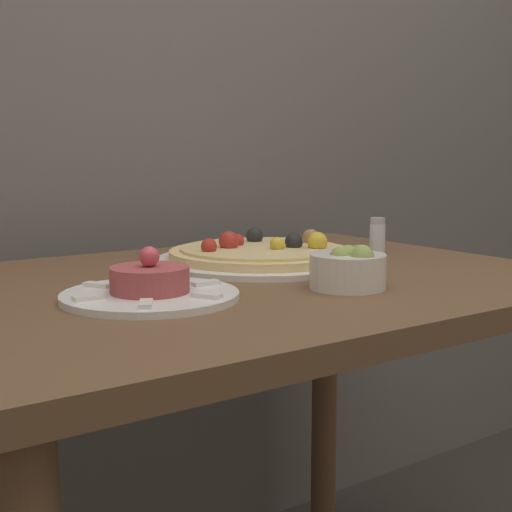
% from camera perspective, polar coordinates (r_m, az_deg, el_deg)
% --- Properties ---
extents(dining_table, '(1.02, 0.76, 0.75)m').
position_cam_1_polar(dining_table, '(1.16, -1.06, -7.52)').
color(dining_table, brown).
rests_on(dining_table, ground_plane).
extents(pizza_plate, '(0.38, 0.38, 0.06)m').
position_cam_1_polar(pizza_plate, '(1.27, 0.50, 0.09)').
color(pizza_plate, white).
rests_on(pizza_plate, dining_table).
extents(tartare_plate, '(0.24, 0.24, 0.07)m').
position_cam_1_polar(tartare_plate, '(0.97, -8.48, -2.58)').
color(tartare_plate, white).
rests_on(tartare_plate, dining_table).
extents(small_bowl, '(0.11, 0.11, 0.07)m').
position_cam_1_polar(small_bowl, '(1.04, 7.45, -0.98)').
color(small_bowl, silver).
rests_on(small_bowl, dining_table).
extents(salt_shaker, '(0.03, 0.03, 0.07)m').
position_cam_1_polar(salt_shaker, '(1.38, 9.68, 1.53)').
color(salt_shaker, silver).
rests_on(salt_shaker, dining_table).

